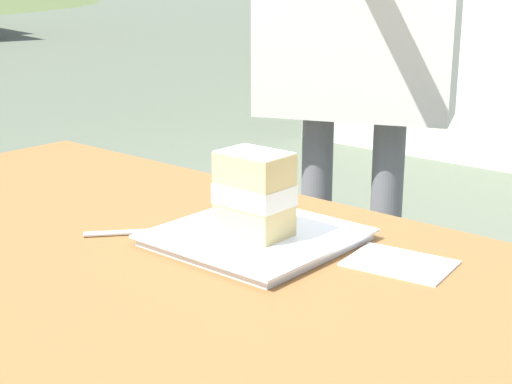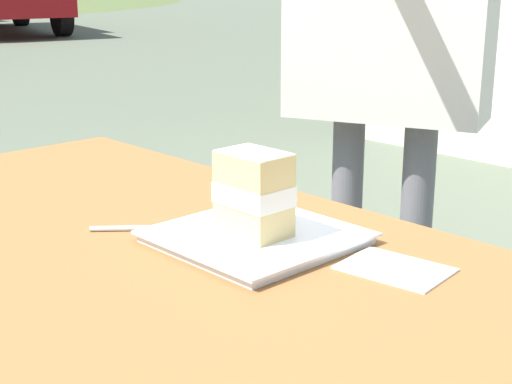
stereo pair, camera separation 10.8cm
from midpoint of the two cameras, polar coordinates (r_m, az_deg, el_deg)
name	(u,v)px [view 1 (the left image)]	position (r m, az deg, el deg)	size (l,w,h in m)	color
patio_table	(110,323)	(1.13, -13.49, -9.45)	(1.30, 0.81, 0.70)	brown
dessert_plate	(256,237)	(1.10, -2.81, -3.41)	(0.25, 0.25, 0.02)	white
cake_slice	(254,194)	(1.07, -2.99, -0.16)	(0.10, 0.08, 0.12)	#E0C17A
dessert_fork	(151,231)	(1.15, -10.42, -2.92)	(0.12, 0.14, 0.01)	silver
paper_napkin	(400,263)	(1.03, 7.65, -5.30)	(0.15, 0.12, 0.00)	white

